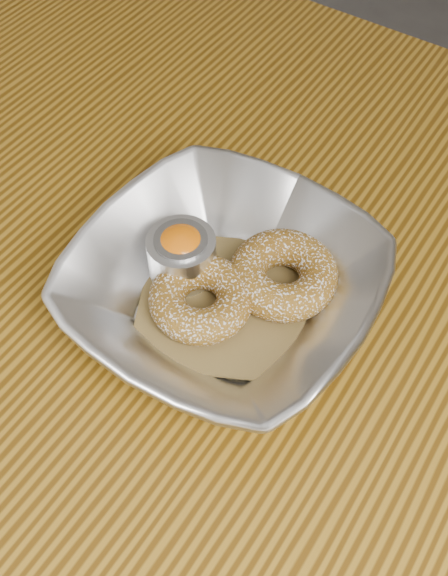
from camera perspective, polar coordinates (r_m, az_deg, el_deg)
The scene contains 7 objects.
ground_plane at distance 1.29m, azimuth 2.34°, elevation -19.17°, with size 4.00×4.00×0.00m, color #565659.
table at distance 0.70m, azimuth 4.11°, elevation -3.28°, with size 1.20×0.80×0.75m.
serving_bowl at distance 0.56m, azimuth 0.00°, elevation 0.04°, with size 0.25×0.25×0.06m, color silver.
parchment at distance 0.58m, azimuth 0.00°, elevation -1.23°, with size 0.14×0.14×0.00m, color brown.
donut_back at distance 0.58m, azimuth 5.03°, elevation 1.15°, with size 0.09×0.09×0.03m, color brown.
donut_front at distance 0.56m, azimuth -1.97°, elevation -0.91°, with size 0.09×0.09×0.03m, color brown.
ramekin at distance 0.58m, azimuth -3.60°, elevation 2.91°, with size 0.06×0.06×0.05m.
Camera 1 is at (0.17, -0.34, 1.23)m, focal length 42.00 mm.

